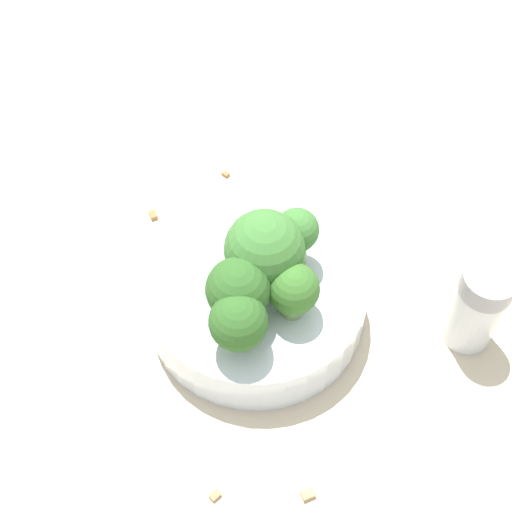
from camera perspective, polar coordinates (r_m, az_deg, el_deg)
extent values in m
plane|color=beige|center=(0.58, 0.00, -4.58)|extent=(3.00, 3.00, 0.00)
cylinder|color=silver|center=(0.56, 0.00, -3.40)|extent=(0.17, 0.17, 0.04)
cylinder|color=#7A9E5B|center=(0.50, -1.39, -6.42)|extent=(0.02, 0.02, 0.02)
sphere|color=#2D5B23|center=(0.48, -1.43, -5.29)|extent=(0.04, 0.04, 0.04)
cylinder|color=#84AD66|center=(0.54, 3.19, 0.68)|extent=(0.02, 0.02, 0.03)
sphere|color=#3D7533|center=(0.52, 3.29, 2.10)|extent=(0.03, 0.03, 0.03)
cylinder|color=#8EB770|center=(0.53, 0.72, -1.13)|extent=(0.02, 0.02, 0.03)
sphere|color=#3D7533|center=(0.51, 0.75, 0.44)|extent=(0.06, 0.06, 0.06)
cylinder|color=#7A9E5B|center=(0.52, 2.94, -3.72)|extent=(0.02, 0.02, 0.02)
sphere|color=#386B28|center=(0.50, 3.02, -2.64)|extent=(0.04, 0.04, 0.04)
cylinder|color=#8EB770|center=(0.51, -1.40, -3.98)|extent=(0.02, 0.02, 0.02)
sphere|color=#2D5B23|center=(0.50, -1.44, -2.69)|extent=(0.05, 0.05, 0.05)
cylinder|color=silver|center=(0.56, 17.07, -4.46)|extent=(0.04, 0.04, 0.06)
cylinder|color=gray|center=(0.53, 18.08, -2.16)|extent=(0.04, 0.04, 0.02)
cube|color=olive|center=(0.64, -8.24, 3.38)|extent=(0.01, 0.01, 0.01)
cube|color=#AD7F4C|center=(0.51, -3.30, -18.53)|extent=(0.01, 0.01, 0.01)
cube|color=olive|center=(0.67, -2.45, 6.65)|extent=(0.01, 0.01, 0.01)
cube|color=tan|center=(0.51, 4.19, -18.41)|extent=(0.01, 0.01, 0.01)
cube|color=tan|center=(0.64, -2.55, 3.92)|extent=(0.01, 0.01, 0.01)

